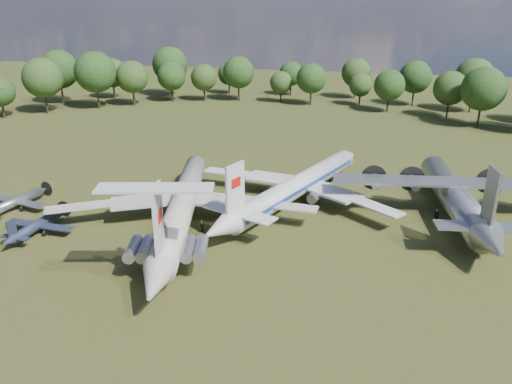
% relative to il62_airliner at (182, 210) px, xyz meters
% --- Properties ---
extents(ground, '(300.00, 300.00, 0.00)m').
position_rel_il62_airliner_xyz_m(ground, '(0.26, 3.52, -2.32)').
color(ground, '#243E14').
rests_on(ground, ground).
extents(il62_airliner, '(46.24, 54.32, 4.63)m').
position_rel_il62_airliner_xyz_m(il62_airliner, '(0.00, 0.00, 0.00)').
color(il62_airliner, '#B8B8B3').
rests_on(il62_airliner, ground).
extents(tu104_jet, '(46.83, 52.96, 4.39)m').
position_rel_il62_airliner_xyz_m(tu104_jet, '(13.81, 11.14, -0.12)').
color(tu104_jet, silver).
rests_on(tu104_jet, ground).
extents(an12_transport, '(37.95, 41.34, 4.91)m').
position_rel_il62_airliner_xyz_m(an12_transport, '(35.86, 11.40, 0.14)').
color(an12_transport, '#9FA2A7').
rests_on(an12_transport, ground).
extents(small_prop_west, '(10.24, 13.48, 1.90)m').
position_rel_il62_airliner_xyz_m(small_prop_west, '(-17.55, -6.74, -1.37)').
color(small_prop_west, '#161A31').
rests_on(small_prop_west, ground).
extents(small_prop_northwest, '(12.01, 14.68, 1.91)m').
position_rel_il62_airliner_xyz_m(small_prop_northwest, '(-25.56, -0.27, -1.36)').
color(small_prop_northwest, '#A2A4AA').
rests_on(small_prop_northwest, ground).
extents(person_on_il62, '(0.81, 0.72, 1.87)m').
position_rel_il62_airliner_xyz_m(person_on_il62, '(2.99, -12.62, 3.25)').
color(person_on_il62, brown).
rests_on(person_on_il62, il62_airliner).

